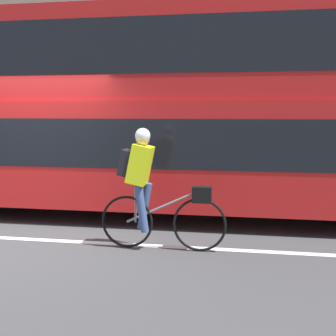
{
  "coord_description": "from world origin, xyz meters",
  "views": [
    {
      "loc": [
        3.52,
        -6.21,
        1.93
      ],
      "look_at": [
        2.2,
        1.01,
        1.03
      ],
      "focal_mm": 50.0,
      "sensor_mm": 36.0,
      "label": 1
    }
  ],
  "objects_px": {
    "bus": "(169,105)",
    "cyclist_on_bike": "(150,185)",
    "trash_bin": "(15,164)",
    "street_sign_post": "(45,129)"
  },
  "relations": [
    {
      "from": "bus",
      "to": "trash_bin",
      "type": "bearing_deg",
      "value": 149.63
    },
    {
      "from": "trash_bin",
      "to": "cyclist_on_bike",
      "type": "bearing_deg",
      "value": -45.97
    },
    {
      "from": "bus",
      "to": "trash_bin",
      "type": "relative_size",
      "value": 11.75
    },
    {
      "from": "bus",
      "to": "cyclist_on_bike",
      "type": "relative_size",
      "value": 5.72
    },
    {
      "from": "bus",
      "to": "trash_bin",
      "type": "xyz_separation_m",
      "value": [
        -4.54,
        2.66,
        -1.47
      ]
    },
    {
      "from": "cyclist_on_bike",
      "to": "street_sign_post",
      "type": "relative_size",
      "value": 0.73
    },
    {
      "from": "cyclist_on_bike",
      "to": "street_sign_post",
      "type": "bearing_deg",
      "value": 128.16
    },
    {
      "from": "bus",
      "to": "street_sign_post",
      "type": "distance_m",
      "value": 4.55
    },
    {
      "from": "bus",
      "to": "trash_bin",
      "type": "height_order",
      "value": "bus"
    },
    {
      "from": "trash_bin",
      "to": "street_sign_post",
      "type": "bearing_deg",
      "value": -0.42
    }
  ]
}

